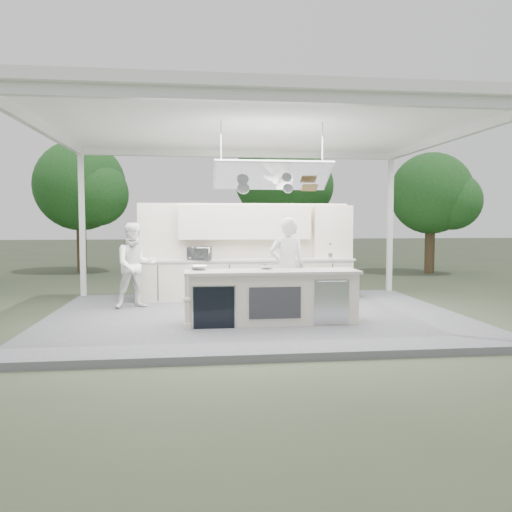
{
  "coord_description": "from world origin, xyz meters",
  "views": [
    {
      "loc": [
        -1.13,
        -9.66,
        1.95
      ],
      "look_at": [
        0.07,
        0.4,
        1.24
      ],
      "focal_mm": 35.0,
      "sensor_mm": 36.0,
      "label": 1
    }
  ],
  "objects": [
    {
      "name": "ground",
      "position": [
        0.0,
        0.0,
        0.0
      ],
      "size": [
        90.0,
        90.0,
        0.0
      ],
      "primitive_type": "plane",
      "color": "#3E4831",
      "rests_on": "ground"
    },
    {
      "name": "demo_island",
      "position": [
        0.18,
        -0.91,
        0.6
      ],
      "size": [
        3.1,
        0.79,
        0.95
      ],
      "color": "beige",
      "rests_on": "stage_deck"
    },
    {
      "name": "head_chef",
      "position": [
        0.59,
        -0.28,
        1.07
      ],
      "size": [
        0.7,
        0.47,
        1.9
      ],
      "primitive_type": "imported",
      "rotation": [
        0.0,
        0.0,
        3.16
      ],
      "color": "white",
      "rests_on": "stage_deck"
    },
    {
      "name": "sous_chef",
      "position": [
        -2.42,
        1.0,
        1.02
      ],
      "size": [
        1.04,
        0.92,
        1.79
      ],
      "primitive_type": "imported",
      "rotation": [
        0.0,
        0.0,
        0.32
      ],
      "color": "white",
      "rests_on": "stage_deck"
    },
    {
      "name": "back_wall_unit",
      "position": [
        0.44,
        2.11,
        1.57
      ],
      "size": [
        5.05,
        0.48,
        2.25
      ],
      "color": "beige",
      "rests_on": "stage_deck"
    },
    {
      "name": "stage_deck",
      "position": [
        0.0,
        0.0,
        0.06
      ],
      "size": [
        8.0,
        6.0,
        0.12
      ],
      "primitive_type": "cube",
      "color": "slate",
      "rests_on": "ground"
    },
    {
      "name": "tree_cluster",
      "position": [
        -0.16,
        9.77,
        3.29
      ],
      "size": [
        19.55,
        9.4,
        5.85
      ],
      "color": "#4C3D26",
      "rests_on": "ground"
    },
    {
      "name": "back_counter",
      "position": [
        0.0,
        1.9,
        0.6
      ],
      "size": [
        5.08,
        0.72,
        0.95
      ],
      "color": "beige",
      "rests_on": "stage_deck"
    },
    {
      "name": "tent",
      "position": [
        0.0,
        -0.01,
        3.71
      ],
      "size": [
        8.2,
        6.2,
        3.86
      ],
      "color": "white",
      "rests_on": "ground"
    },
    {
      "name": "bowl_small",
      "position": [
        0.13,
        -0.65,
        1.11
      ],
      "size": [
        0.33,
        0.33,
        0.08
      ],
      "primitive_type": "imported",
      "rotation": [
        0.0,
        0.0,
        -0.33
      ],
      "color": "silver",
      "rests_on": "demo_island"
    },
    {
      "name": "bowl_large",
      "position": [
        -1.1,
        -0.65,
        1.11
      ],
      "size": [
        0.42,
        0.42,
        0.08
      ],
      "primitive_type": "imported",
      "rotation": [
        0.0,
        0.0,
        -0.39
      ],
      "color": "silver",
      "rests_on": "demo_island"
    },
    {
      "name": "toaster_oven",
      "position": [
        -1.07,
        1.7,
        1.22
      ],
      "size": [
        0.58,
        0.43,
        0.3
      ],
      "primitive_type": "imported",
      "rotation": [
        0.0,
        0.0,
        -0.12
      ],
      "color": "#B3B5BA",
      "rests_on": "back_counter"
    }
  ]
}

